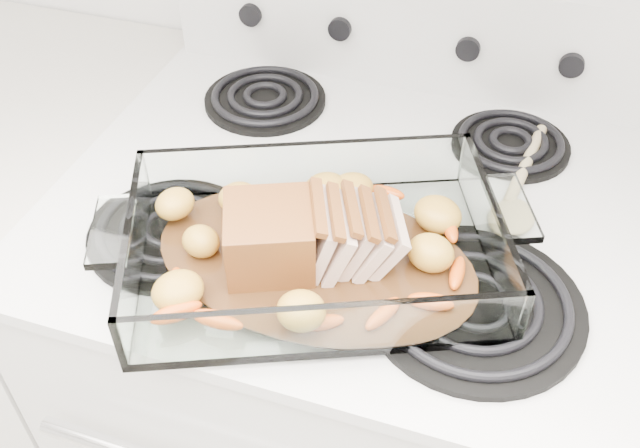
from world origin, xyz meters
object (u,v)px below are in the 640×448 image
(pork_roast, at_px, (298,233))
(electric_range, at_px, (345,382))
(counter_left, at_px, (29,300))
(baking_dish, at_px, (315,252))

(pork_roast, bearing_deg, electric_range, 103.87)
(counter_left, height_order, baking_dish, baking_dish)
(electric_range, distance_m, counter_left, 0.67)
(counter_left, distance_m, pork_roast, 0.85)
(electric_range, bearing_deg, pork_roast, -97.45)
(counter_left, relative_size, pork_roast, 4.54)
(baking_dish, distance_m, pork_roast, 0.03)
(pork_roast, bearing_deg, baking_dish, 21.32)
(electric_range, height_order, baking_dish, electric_range)
(electric_range, relative_size, counter_left, 1.20)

